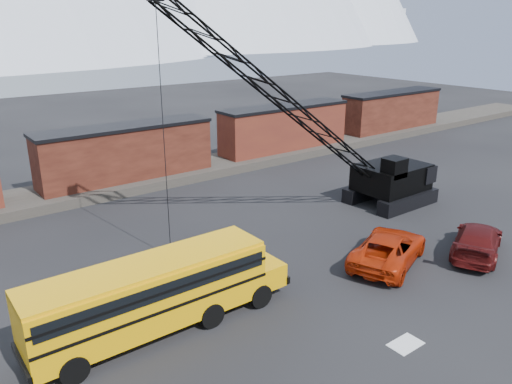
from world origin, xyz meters
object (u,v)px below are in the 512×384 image
at_px(red_pickup, 389,248).
at_px(maroon_suv, 477,240).
at_px(crawler_crane, 296,110).
at_px(school_bus, 158,292).

xyz_separation_m(red_pickup, maroon_suv, (4.80, -2.28, -0.02)).
height_order(maroon_suv, crawler_crane, crawler_crane).
distance_m(school_bus, crawler_crane, 14.10).
bearing_deg(maroon_suv, crawler_crane, 6.32).
distance_m(red_pickup, crawler_crane, 9.53).
xyz_separation_m(school_bus, crawler_crane, (11.91, 5.08, 5.58)).
relative_size(maroon_suv, crawler_crane, 0.29).
bearing_deg(school_bus, maroon_suv, -13.29).
bearing_deg(maroon_suv, red_pickup, 40.19).
distance_m(red_pickup, maroon_suv, 5.31).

